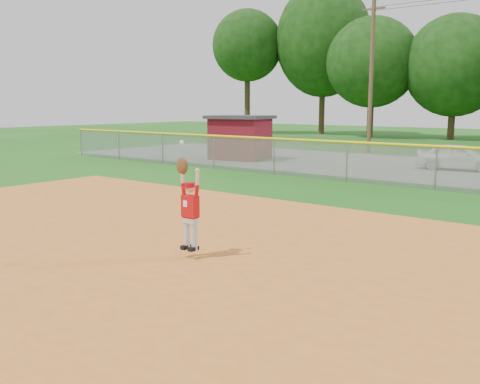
# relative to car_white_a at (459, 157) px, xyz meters

# --- Properties ---
(ground) EXTENTS (120.00, 120.00, 0.00)m
(ground) POSITION_rel_car_white_a_xyz_m (1.03, -16.14, -0.63)
(ground) COLOR #195312
(ground) RESTS_ON ground
(clay_infield) EXTENTS (24.00, 16.00, 0.04)m
(clay_infield) POSITION_rel_car_white_a_xyz_m (1.03, -19.14, -0.61)
(clay_infield) COLOR #BE6422
(clay_infield) RESTS_ON ground
(car_white_a) EXTENTS (3.64, 1.81, 1.19)m
(car_white_a) POSITION_rel_car_white_a_xyz_m (0.00, 0.00, 0.00)
(car_white_a) COLOR white
(car_white_a) RESTS_ON parking_strip
(utility_shed) EXTENTS (3.46, 2.89, 2.34)m
(utility_shed) POSITION_rel_car_white_a_xyz_m (-10.48, -2.28, 0.57)
(utility_shed) COLOR #5D0D16
(utility_shed) RESTS_ON ground
(outfield_fence) EXTENTS (40.06, 0.10, 1.55)m
(outfield_fence) POSITION_rel_car_white_a_xyz_m (1.03, -6.14, 0.26)
(outfield_fence) COLOR gray
(outfield_fence) RESTS_ON ground
(ballplayer) EXTENTS (0.57, 0.24, 2.05)m
(ballplayer) POSITION_rel_car_white_a_xyz_m (0.15, -17.33, 0.43)
(ballplayer) COLOR silver
(ballplayer) RESTS_ON ground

